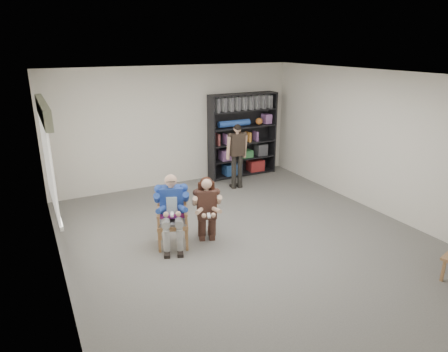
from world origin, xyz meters
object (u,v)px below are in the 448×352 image
kneeling_woman (207,210)px  standing_man (237,157)px  seated_man (172,211)px  armchair (172,219)px  bookshelf (243,135)px

kneeling_woman → standing_man: size_ratio=0.75×
seated_man → kneeling_woman: 0.59m
armchair → seated_man: (0.00, -0.00, 0.15)m
armchair → kneeling_woman: bearing=7.9°
seated_man → standing_man: size_ratio=0.82×
armchair → standing_man: standing_man is taller
armchair → bookshelf: (2.93, 2.80, 0.56)m
seated_man → bookshelf: bookshelf is taller
seated_man → standing_man: standing_man is taller
armchair → bookshelf: bearing=63.3°
kneeling_woman → bookshelf: (2.35, 2.92, 0.47)m
kneeling_woman → armchair: bearing=-172.1°
bookshelf → standing_man: bearing=-126.7°
standing_man → armchair: bearing=-135.9°
seated_man → bookshelf: (2.93, 2.80, 0.42)m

